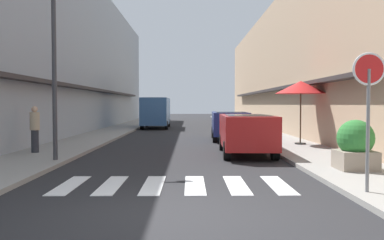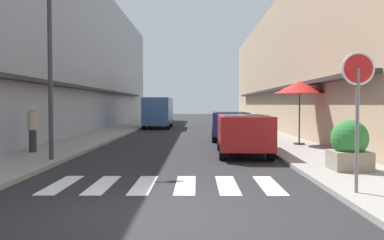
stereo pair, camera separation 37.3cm
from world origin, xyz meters
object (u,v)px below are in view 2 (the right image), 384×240
object	(u,v)px
cafe_umbrella	(300,88)
pedestrian_walking_near	(33,128)
delivery_van	(158,110)
street_lamp	(56,47)
parked_car_mid	(230,122)
planter_corner	(349,146)
parked_car_near	(243,130)
round_street_sign	(358,85)

from	to	relation	value
cafe_umbrella	pedestrian_walking_near	size ratio (longest dim) A/B	1.65
delivery_van	street_lamp	size ratio (longest dim) A/B	0.94
parked_car_mid	planter_corner	world-z (taller)	parked_car_mid
pedestrian_walking_near	parked_car_mid	bearing A→B (deg)	71.09
delivery_van	pedestrian_walking_near	distance (m)	17.20
street_lamp	planter_corner	world-z (taller)	street_lamp
cafe_umbrella	parked_car_mid	bearing A→B (deg)	129.60
street_lamp	pedestrian_walking_near	bearing A→B (deg)	128.58
parked_car_near	delivery_van	distance (m)	17.40
round_street_sign	cafe_umbrella	world-z (taller)	cafe_umbrella
parked_car_near	pedestrian_walking_near	size ratio (longest dim) A/B	2.65
parked_car_mid	pedestrian_walking_near	world-z (taller)	pedestrian_walking_near
planter_corner	pedestrian_walking_near	world-z (taller)	pedestrian_walking_near
parked_car_near	cafe_umbrella	xyz separation A→B (m)	(2.74, 2.80, 1.65)
street_lamp	cafe_umbrella	xyz separation A→B (m)	(8.81, 4.93, -1.05)
street_lamp	pedestrian_walking_near	size ratio (longest dim) A/B	3.48
planter_corner	round_street_sign	bearing A→B (deg)	-108.03
planter_corner	pedestrian_walking_near	size ratio (longest dim) A/B	0.79
delivery_van	planter_corner	size ratio (longest dim) A/B	4.10
delivery_van	street_lamp	xyz separation A→B (m)	(-1.38, -18.88, 2.22)
parked_car_mid	street_lamp	size ratio (longest dim) A/B	0.72
parked_car_near	delivery_van	bearing A→B (deg)	105.62
parked_car_near	delivery_van	world-z (taller)	delivery_van
round_street_sign	cafe_umbrella	bearing A→B (deg)	82.23
parked_car_near	parked_car_mid	distance (m)	6.11
parked_car_near	round_street_sign	world-z (taller)	round_street_sign
pedestrian_walking_near	street_lamp	bearing A→B (deg)	-19.95
round_street_sign	planter_corner	bearing A→B (deg)	71.97
parked_car_mid	round_street_sign	xyz separation A→B (m)	(1.43, -12.92, 1.29)
delivery_van	street_lamp	bearing A→B (deg)	-94.18
cafe_umbrella	pedestrian_walking_near	bearing A→B (deg)	-163.90
round_street_sign	cafe_umbrella	distance (m)	9.70
delivery_van	round_street_sign	world-z (taller)	round_street_sign
parked_car_mid	parked_car_near	bearing A→B (deg)	-90.00
planter_corner	pedestrian_walking_near	distance (m)	10.67
delivery_van	planter_corner	distance (m)	21.95
delivery_van	pedestrian_walking_near	bearing A→B (deg)	-99.81
parked_car_mid	pedestrian_walking_near	bearing A→B (deg)	-140.38
cafe_umbrella	delivery_van	bearing A→B (deg)	118.02
delivery_van	round_street_sign	size ratio (longest dim) A/B	1.98
street_lamp	parked_car_near	bearing A→B (deg)	19.35
parked_car_mid	delivery_van	world-z (taller)	delivery_van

